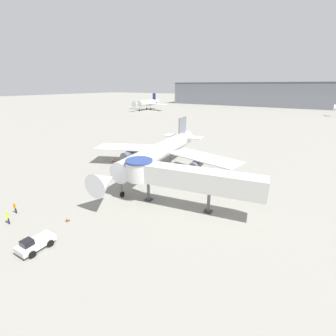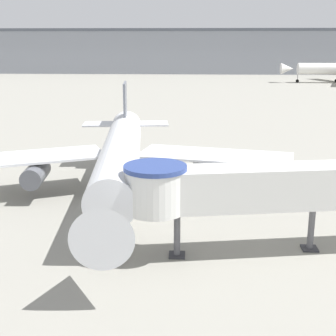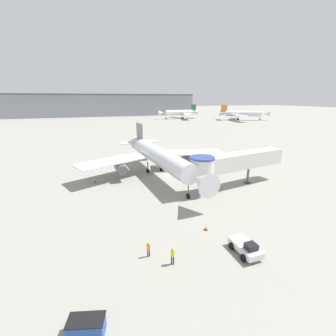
{
  "view_description": "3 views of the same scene",
  "coord_description": "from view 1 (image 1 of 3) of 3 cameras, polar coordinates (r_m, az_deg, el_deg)",
  "views": [
    {
      "loc": [
        22.23,
        -35.98,
        16.84
      ],
      "look_at": [
        2.93,
        -4.11,
        3.05
      ],
      "focal_mm": 24.0,
      "sensor_mm": 36.0,
      "label": 1
    },
    {
      "loc": [
        4.38,
        -39.89,
        14.12
      ],
      "look_at": [
        2.43,
        -1.79,
        3.68
      ],
      "focal_mm": 50.0,
      "sensor_mm": 36.0,
      "label": 2
    },
    {
      "loc": [
        -14.31,
        -42.45,
        15.42
      ],
      "look_at": [
        -1.22,
        -3.61,
        2.66
      ],
      "focal_mm": 24.0,
      "sensor_mm": 36.0,
      "label": 3
    }
  ],
  "objects": [
    {
      "name": "ground_plane",
      "position": [
        45.52,
        -0.47,
        -1.4
      ],
      "size": [
        800.0,
        800.0,
        0.0
      ],
      "primitive_type": "plane",
      "color": "gray"
    },
    {
      "name": "main_airplane",
      "position": [
        45.56,
        -2.3,
        3.98
      ],
      "size": [
        32.96,
        33.89,
        9.56
      ],
      "rotation": [
        0.0,
        0.0,
        0.1
      ],
      "color": "silver",
      "rests_on": "ground_plane"
    },
    {
      "name": "jet_bridge",
      "position": [
        31.7,
        3.2,
        -2.21
      ],
      "size": [
        20.02,
        6.22,
        6.4
      ],
      "rotation": [
        0.0,
        0.0,
        0.16
      ],
      "color": "silver",
      "rests_on": "ground_plane"
    },
    {
      "name": "pushback_tug_white",
      "position": [
        29.4,
        -30.71,
        -16.16
      ],
      "size": [
        2.19,
        3.68,
        1.63
      ],
      "rotation": [
        0.0,
        0.0,
        0.02
      ],
      "color": "silver",
      "rests_on": "ground_plane"
    },
    {
      "name": "traffic_cone_port_wing",
      "position": [
        54.24,
        -13.75,
        2.07
      ],
      "size": [
        0.51,
        0.51,
        0.84
      ],
      "color": "black",
      "rests_on": "ground_plane"
    },
    {
      "name": "traffic_cone_near_nose",
      "position": [
        33.03,
        -24.23,
        -11.67
      ],
      "size": [
        0.42,
        0.42,
        0.7
      ],
      "color": "black",
      "rests_on": "ground_plane"
    },
    {
      "name": "traffic_cone_starboard_wing",
      "position": [
        40.42,
        12.45,
        -4.35
      ],
      "size": [
        0.38,
        0.38,
        0.64
      ],
      "color": "black",
      "rests_on": "ground_plane"
    },
    {
      "name": "ground_crew_marshaller",
      "position": [
        38.03,
        -34.34,
        -8.19
      ],
      "size": [
        0.34,
        0.22,
        1.68
      ],
      "rotation": [
        0.0,
        0.0,
        3.24
      ],
      "color": "#1E2338",
      "rests_on": "ground_plane"
    },
    {
      "name": "ground_crew_wing_walker",
      "position": [
        35.79,
        -35.6,
        -10.01
      ],
      "size": [
        0.41,
        0.35,
        1.84
      ],
      "rotation": [
        0.0,
        0.0,
        5.76
      ],
      "color": "#1E2338",
      "rests_on": "ground_plane"
    },
    {
      "name": "background_jet_navy_tail",
      "position": [
        167.09,
        -5.32,
        16.13
      ],
      "size": [
        30.16,
        27.27,
        11.23
      ],
      "rotation": [
        0.0,
        0.0,
        0.0
      ],
      "color": "white",
      "rests_on": "ground_plane"
    },
    {
      "name": "terminal_building",
      "position": [
        212.92,
        24.8,
        16.59
      ],
      "size": [
        171.87,
        21.58,
        19.1
      ],
      "color": "gray",
      "rests_on": "ground_plane"
    }
  ]
}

